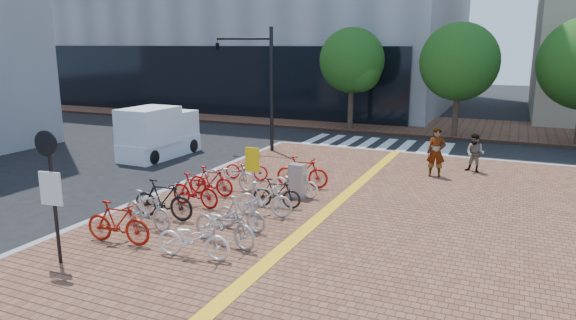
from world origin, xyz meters
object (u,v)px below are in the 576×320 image
at_px(bike_13, 302,172).
at_px(utility_box, 297,181).
at_px(bike_5, 231,175).
at_px(box_truck, 158,133).
at_px(bike_11, 277,193).
at_px(traffic_light_pole, 246,66).
at_px(bike_12, 295,183).
at_px(notice_sign, 51,181).
at_px(bike_9, 241,214).
at_px(pedestrian_a, 436,152).
at_px(bike_3, 195,190).
at_px(bike_0, 118,223).
at_px(bike_2, 163,199).
at_px(bike_6, 247,168).
at_px(bike_4, 211,181).
at_px(bike_1, 147,210).
at_px(bike_10, 264,199).
at_px(yellow_sign, 253,164).
at_px(bike_7, 193,238).
at_px(pedestrian_b, 475,153).
at_px(bike_8, 225,225).

distance_m(bike_13, utility_box, 1.23).
bearing_deg(bike_5, box_truck, 56.08).
height_order(bike_11, traffic_light_pole, traffic_light_pole).
relative_size(bike_11, bike_12, 0.89).
bearing_deg(traffic_light_pole, notice_sign, -79.94).
distance_m(bike_9, pedestrian_a, 9.09).
bearing_deg(bike_3, bike_9, -113.82).
distance_m(utility_box, notice_sign, 7.83).
distance_m(bike_9, bike_13, 4.65).
distance_m(bike_0, bike_2, 2.01).
bearing_deg(box_truck, bike_6, -22.63).
xyz_separation_m(bike_2, bike_4, (-0.03, 2.60, -0.09)).
xyz_separation_m(bike_5, utility_box, (2.48, 0.10, 0.04)).
xyz_separation_m(bike_1, traffic_light_pole, (-2.82, 10.98, 3.44)).
relative_size(bike_10, yellow_sign, 0.97).
xyz_separation_m(bike_12, yellow_sign, (-0.99, -1.15, 0.78)).
bearing_deg(utility_box, bike_1, -120.63).
xyz_separation_m(bike_11, bike_13, (-0.16, 2.46, 0.10)).
relative_size(bike_5, pedestrian_a, 1.06).
distance_m(bike_2, bike_3, 1.35).
bearing_deg(pedestrian_a, bike_7, -118.53).
relative_size(bike_6, bike_13, 0.90).
relative_size(bike_3, bike_10, 1.02).
height_order(bike_9, bike_13, bike_13).
distance_m(pedestrian_a, pedestrian_b, 1.88).
xyz_separation_m(bike_0, yellow_sign, (1.48, 4.53, 0.68)).
relative_size(bike_9, bike_13, 0.84).
height_order(bike_8, bike_11, bike_8).
height_order(bike_1, bike_8, bike_1).
distance_m(bike_2, bike_9, 2.51).
bearing_deg(bike_2, box_truck, 35.42).
relative_size(bike_0, bike_11, 1.20).
bearing_deg(pedestrian_a, bike_10, -126.51).
relative_size(bike_2, bike_9, 1.25).
height_order(bike_12, traffic_light_pole, traffic_light_pole).
distance_m(bike_11, bike_13, 2.46).
relative_size(bike_5, pedestrian_b, 1.31).
distance_m(bike_9, yellow_sign, 2.71).
height_order(bike_5, bike_10, bike_5).
xyz_separation_m(bike_5, bike_8, (2.41, -4.44, 0.00)).
distance_m(bike_9, box_truck, 11.14).
relative_size(bike_6, traffic_light_pole, 0.29).
height_order(bike_8, utility_box, utility_box).
bearing_deg(bike_9, bike_4, 49.31).
height_order(bike_0, bike_9, bike_0).
xyz_separation_m(bike_4, bike_11, (2.59, -0.32, -0.03)).
distance_m(bike_6, notice_sign, 8.59).
xyz_separation_m(bike_0, bike_13, (2.28, 6.75, 0.00)).
bearing_deg(bike_10, traffic_light_pole, 22.62).
relative_size(bike_2, bike_4, 1.18).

